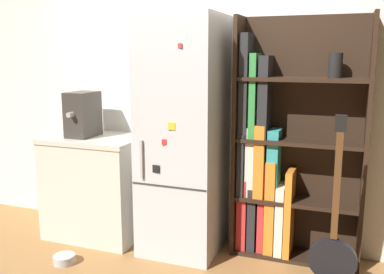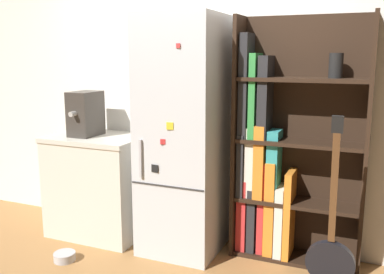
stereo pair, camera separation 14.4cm
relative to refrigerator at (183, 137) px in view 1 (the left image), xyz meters
The scene contains 8 objects.
ground_plane 0.98m from the refrigerator, 89.99° to the right, with size 16.00×16.00×0.00m, color #A87542.
wall_back 0.47m from the refrigerator, 89.99° to the left, with size 8.00×0.05×2.60m.
refrigerator is the anchor object (origin of this frame).
bookshelf 0.80m from the refrigerator, 13.56° to the left, with size 1.00×0.31×1.92m.
kitchen_counter 0.98m from the refrigerator, behind, with size 0.85×0.63×0.91m.
espresso_machine 0.95m from the refrigerator, behind, with size 0.21×0.36×0.39m.
guitar 1.47m from the refrigerator, 12.60° to the right, with size 0.33×0.30×1.26m.
pet_bowl 1.35m from the refrigerator, 142.87° to the right, with size 0.18×0.18×0.07m.
Camera 1 is at (1.26, -3.04, 1.62)m, focal length 40.00 mm.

